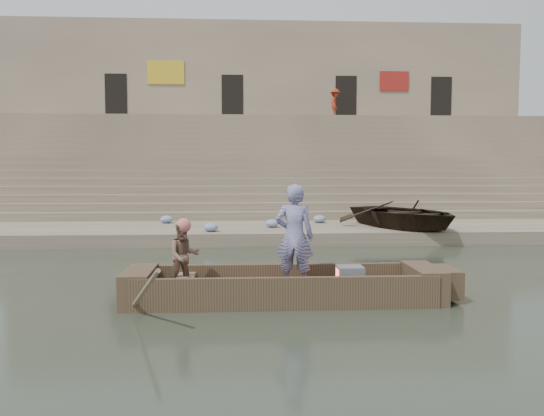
{
  "coord_description": "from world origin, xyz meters",
  "views": [
    {
      "loc": [
        -1.59,
        -10.15,
        2.43
      ],
      "look_at": [
        -0.81,
        3.02,
        1.4
      ],
      "focal_mm": 36.45,
      "sensor_mm": 36.0,
      "label": 1
    }
  ],
  "objects": [
    {
      "name": "standing_man",
      "position": [
        -0.62,
        -0.42,
        1.16
      ],
      "size": [
        0.76,
        0.58,
        1.88
      ],
      "primitive_type": "imported",
      "rotation": [
        0.0,
        0.0,
        2.93
      ],
      "color": "navy",
      "rests_on": "main_rowboat"
    },
    {
      "name": "upper_landing",
      "position": [
        0.0,
        22.5,
        2.6
      ],
      "size": [
        32.0,
        3.0,
        5.2
      ],
      "primitive_type": "cube",
      "color": "gray",
      "rests_on": "ground"
    },
    {
      "name": "television",
      "position": [
        0.37,
        -0.48,
        0.42
      ],
      "size": [
        0.46,
        0.42,
        0.4
      ],
      "color": "slate",
      "rests_on": "main_rowboat"
    },
    {
      "name": "lower_landing",
      "position": [
        0.0,
        8.0,
        0.2
      ],
      "size": [
        32.0,
        4.0,
        0.4
      ],
      "primitive_type": "cube",
      "color": "gray",
      "rests_on": "ground"
    },
    {
      "name": "pedestrian",
      "position": [
        4.08,
        22.59,
        6.06
      ],
      "size": [
        0.9,
        1.24,
        1.72
      ],
      "primitive_type": "imported",
      "rotation": [
        0.0,
        0.0,
        1.32
      ],
      "color": "maroon",
      "rests_on": "upper_landing"
    },
    {
      "name": "rowboat_trim",
      "position": [
        -0.61,
        -0.48,
        0.31
      ],
      "size": [
        6.04,
        2.63,
        1.88
      ],
      "color": "brown",
      "rests_on": "ground"
    },
    {
      "name": "rowing_man",
      "position": [
        -2.58,
        -0.4,
        0.82
      ],
      "size": [
        0.7,
        0.62,
        1.21
      ],
      "primitive_type": "imported",
      "rotation": [
        0.0,
        0.0,
        0.31
      ],
      "color": "#267254",
      "rests_on": "main_rowboat"
    },
    {
      "name": "mid_landing",
      "position": [
        0.0,
        15.5,
        1.4
      ],
      "size": [
        32.0,
        3.0,
        2.8
      ],
      "primitive_type": "cube",
      "color": "gray",
      "rests_on": "ground"
    },
    {
      "name": "ground",
      "position": [
        0.0,
        0.0,
        0.0
      ],
      "size": [
        120.0,
        120.0,
        0.0
      ],
      "primitive_type": "plane",
      "color": "#273024",
      "rests_on": "ground"
    },
    {
      "name": "ghat_steps",
      "position": [
        0.0,
        17.19,
        1.8
      ],
      "size": [
        32.0,
        11.0,
        5.2
      ],
      "color": "gray",
      "rests_on": "ground"
    },
    {
      "name": "beached_rowboat",
      "position": [
        3.72,
        7.32,
        0.85
      ],
      "size": [
        4.61,
        5.24,
        0.9
      ],
      "primitive_type": "imported",
      "rotation": [
        0.0,
        0.0,
        0.42
      ],
      "color": "#2D2116",
      "rests_on": "lower_landing"
    },
    {
      "name": "building_wall",
      "position": [
        0.0,
        26.5,
        5.6
      ],
      "size": [
        32.0,
        5.07,
        11.2
      ],
      "color": "tan",
      "rests_on": "ground"
    },
    {
      "name": "cloth_bundles",
      "position": [
        -1.48,
        8.16,
        0.53
      ],
      "size": [
        5.81,
        2.97,
        0.26
      ],
      "color": "#3F5999",
      "rests_on": "lower_landing"
    },
    {
      "name": "main_rowboat",
      "position": [
        -0.81,
        -0.48,
        0.11
      ],
      "size": [
        5.0,
        1.3,
        0.22
      ],
      "primitive_type": "cube",
      "color": "brown",
      "rests_on": "ground"
    }
  ]
}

